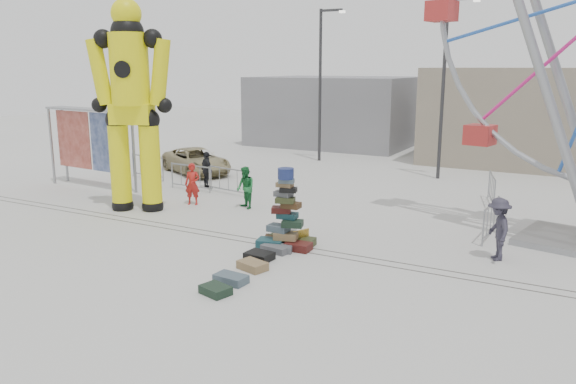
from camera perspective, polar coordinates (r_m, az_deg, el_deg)
The scene contains 27 objects.
ground at distance 16.36m, azimuth -6.51°, elevation -5.46°, with size 90.00×90.00×0.00m, color #9E9E99.
track_line_near at distance 16.83m, azimuth -5.35°, elevation -4.90°, with size 40.00×0.04×0.01m, color #47443F.
track_line_far at distance 17.15m, azimuth -4.61°, elevation -4.55°, with size 40.00×0.04×0.01m, color #47443F.
building_right at distance 32.90m, azimuth 24.95°, elevation 7.00°, with size 12.00×8.00×5.00m, color gray.
building_left at distance 37.93m, azimuth 4.99°, elevation 8.25°, with size 10.00×8.00×4.40m, color gray.
lamp_post_right at distance 26.41m, azimuth 15.72°, elevation 10.91°, with size 1.41×0.25×8.00m.
lamp_post_left at distance 30.58m, azimuth 3.45°, elevation 11.52°, with size 1.41×0.25×8.00m.
suitcase_tower at distance 15.99m, azimuth -0.20°, elevation -3.40°, with size 1.66×1.46×2.30m.
crash_test_dummy at distance 20.41m, azimuth -15.63°, elevation 9.11°, with size 2.93×1.65×7.53m.
banner_scaffold at distance 24.99m, azimuth -19.51°, elevation 6.10°, with size 4.70×1.14×3.37m.
steamer_trunk at distance 16.61m, azimuth 0.31°, elevation -4.30°, with size 0.96×0.55×0.45m, color silver.
row_case_0 at distance 16.67m, azimuth -0.59°, elevation -4.64°, with size 0.67×0.53×0.22m, color #343A1D.
row_case_1 at distance 15.72m, azimuth -1.22°, elevation -5.76°, with size 0.78×0.48×0.20m, color #55575D.
row_case_2 at distance 15.13m, azimuth -2.93°, elevation -6.51°, with size 0.71×0.55×0.21m, color black.
row_case_3 at distance 14.43m, azimuth -3.63°, elevation -7.47°, with size 0.74×0.49×0.22m, color olive.
row_case_4 at distance 13.63m, azimuth -5.82°, elevation -8.76°, with size 0.79×0.46×0.20m, color #445661.
row_case_5 at distance 13.03m, azimuth -7.37°, elevation -9.84°, with size 0.67×0.49×0.20m, color black.
barricade_dummy_a at distance 26.58m, azimuth -14.08°, elevation 2.48°, with size 2.00×0.10×1.10m, color gray, non-canonical shape.
barricade_dummy_b at distance 23.72m, azimuth -9.88°, elevation 1.48°, with size 2.00×0.10×1.10m, color gray, non-canonical shape.
barricade_dummy_c at distance 22.76m, azimuth -6.09°, elevation 1.13°, with size 2.00×0.10×1.10m, color gray, non-canonical shape.
barricade_wheel_front at distance 17.94m, azimuth 19.90°, elevation -2.70°, with size 2.00×0.10×1.10m, color gray, non-canonical shape.
barricade_wheel_back at distance 22.44m, azimuth 19.98°, elevation 0.27°, with size 2.00×0.10×1.10m, color gray, non-canonical shape.
pedestrian_red at distance 21.19m, azimuth -9.68°, elevation 0.80°, with size 0.57×0.37×1.56m, color #AB1C18.
pedestrian_green at distance 20.37m, azimuth -4.34°, elevation 0.43°, with size 0.75×0.58×1.54m, color #19652E.
pedestrian_black at distance 23.94m, azimuth -8.24°, elevation 2.22°, with size 0.92×0.38×1.57m, color black.
pedestrian_grey at distance 15.91m, azimuth 20.56°, elevation -3.54°, with size 1.10×0.63×1.70m, color #292734.
parked_suv at distance 27.51m, azimuth -9.30°, elevation 3.14°, with size 2.01×4.35×1.21m, color #988D62.
Camera 1 is at (8.93, -12.75, 5.06)m, focal length 35.00 mm.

